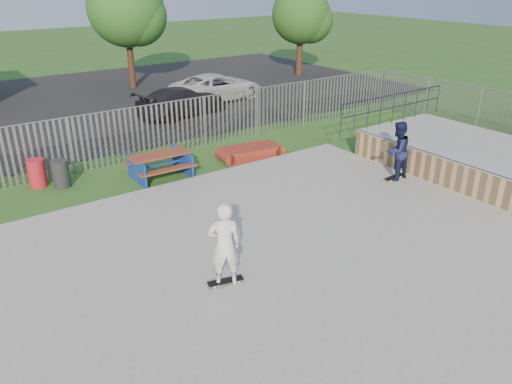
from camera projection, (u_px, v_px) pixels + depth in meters
ground at (266, 275)px, 11.54m from camera, size 120.00×120.00×0.00m
concrete_slab at (266, 273)px, 11.51m from camera, size 15.00×12.00×0.15m
quarter_pipe at (470, 159)px, 17.12m from camera, size 5.50×7.05×2.19m
fence at (203, 168)px, 15.08m from camera, size 26.04×16.02×2.00m
picnic_table at (160, 165)px, 16.89m from camera, size 2.05×1.71×0.85m
funbox at (250, 152)px, 18.81m from camera, size 2.20×1.31×0.42m
trash_bin_red at (37, 173)px, 16.16m from camera, size 0.55×0.55×0.92m
trash_bin_grey at (61, 174)px, 16.13m from camera, size 0.54×0.54×0.90m
parking_lot at (47, 108)px, 25.70m from camera, size 40.00×18.00×0.02m
car_dark at (182, 101)px, 24.12m from camera, size 4.97×2.72×1.36m
car_white at (217, 87)px, 26.96m from camera, size 5.32×2.74×1.43m
tree_mid at (126, 8)px, 28.46m from camera, size 4.36×4.36×6.73m
tree_right at (301, 15)px, 32.33m from camera, size 3.76×3.76×5.80m
skateboard_a at (394, 178)px, 16.53m from camera, size 0.81×0.26×0.08m
skateboard_b at (226, 282)px, 10.97m from camera, size 0.82×0.39×0.08m
skater_navy at (397, 151)px, 16.15m from camera, size 1.00×0.81×1.95m
skater_white at (224, 245)px, 10.59m from camera, size 0.84×0.72×1.95m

